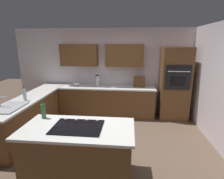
% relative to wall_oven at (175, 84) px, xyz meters
% --- Properties ---
extents(ground_plane, '(14.00, 14.00, 0.00)m').
position_rel_wall_oven_xyz_m(ground_plane, '(1.85, 1.72, -1.03)').
color(ground_plane, brown).
extents(wall_back, '(6.00, 0.44, 2.60)m').
position_rel_wall_oven_xyz_m(wall_back, '(1.91, -0.33, 0.39)').
color(wall_back, silver).
rests_on(wall_back, ground).
extents(wall_left, '(0.10, 4.00, 2.60)m').
position_rel_wall_oven_xyz_m(wall_left, '(-0.60, 1.42, 0.27)').
color(wall_left, silver).
rests_on(wall_left, ground).
extents(lower_cabinets_back, '(2.80, 0.60, 0.86)m').
position_rel_wall_oven_xyz_m(lower_cabinets_back, '(1.95, -0.00, -0.60)').
color(lower_cabinets_back, brown).
rests_on(lower_cabinets_back, ground).
extents(countertop_back, '(2.84, 0.64, 0.04)m').
position_rel_wall_oven_xyz_m(countertop_back, '(1.95, -0.00, -0.15)').
color(countertop_back, silver).
rests_on(countertop_back, lower_cabinets_back).
extents(lower_cabinets_side, '(0.60, 2.90, 0.86)m').
position_rel_wall_oven_xyz_m(lower_cabinets_side, '(3.67, 1.17, -0.60)').
color(lower_cabinets_side, brown).
rests_on(lower_cabinets_side, ground).
extents(countertop_side, '(0.64, 2.94, 0.04)m').
position_rel_wall_oven_xyz_m(countertop_side, '(3.67, 1.17, -0.15)').
color(countertop_side, silver).
rests_on(countertop_side, lower_cabinets_side).
extents(island_base, '(1.66, 0.82, 0.86)m').
position_rel_wall_oven_xyz_m(island_base, '(2.06, 2.71, -0.60)').
color(island_base, brown).
rests_on(island_base, ground).
extents(island_top, '(1.74, 0.90, 0.04)m').
position_rel_wall_oven_xyz_m(island_top, '(2.06, 2.71, -0.15)').
color(island_top, silver).
rests_on(island_top, island_base).
extents(wall_oven, '(0.80, 0.66, 2.06)m').
position_rel_wall_oven_xyz_m(wall_oven, '(0.00, 0.00, 0.00)').
color(wall_oven, brown).
rests_on(wall_oven, ground).
extents(sink_unit, '(0.46, 0.70, 0.23)m').
position_rel_wall_oven_xyz_m(sink_unit, '(3.68, 1.99, -0.12)').
color(sink_unit, '#515456').
rests_on(sink_unit, countertop_side).
extents(cooktop, '(0.76, 0.56, 0.03)m').
position_rel_wall_oven_xyz_m(cooktop, '(2.06, 2.70, -0.13)').
color(cooktop, black).
rests_on(cooktop, island_top).
extents(blender, '(0.15, 0.15, 0.35)m').
position_rel_wall_oven_xyz_m(blender, '(2.25, -0.05, 0.01)').
color(blender, silver).
rests_on(blender, countertop_back).
extents(mixing_bowl, '(0.21, 0.21, 0.12)m').
position_rel_wall_oven_xyz_m(mixing_bowl, '(2.90, -0.05, -0.08)').
color(mixing_bowl, white).
rests_on(mixing_bowl, countertop_back).
extents(spice_rack, '(0.33, 0.11, 0.33)m').
position_rel_wall_oven_xyz_m(spice_rack, '(1.00, -0.08, 0.03)').
color(spice_rack, brown).
rests_on(spice_rack, countertop_back).
extents(dish_soap_bottle, '(0.07, 0.07, 0.33)m').
position_rel_wall_oven_xyz_m(dish_soap_bottle, '(3.62, 1.51, -0.00)').
color(dish_soap_bottle, silver).
rests_on(dish_soap_bottle, countertop_side).
extents(oil_bottle, '(0.08, 0.08, 0.33)m').
position_rel_wall_oven_xyz_m(oil_bottle, '(2.74, 2.42, 0.00)').
color(oil_bottle, '#336B38').
rests_on(oil_bottle, island_top).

